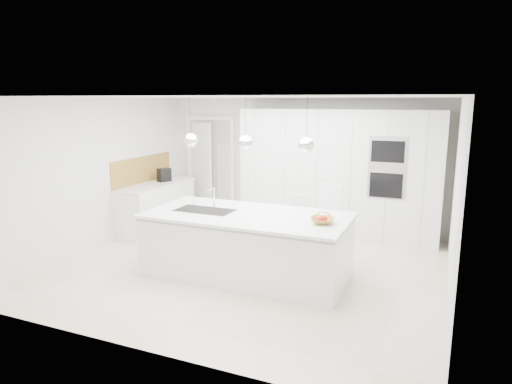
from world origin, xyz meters
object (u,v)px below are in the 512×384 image
at_px(fruit_bowl, 323,221).
at_px(espresso_machine, 164,175).
at_px(bar_stool_left, 298,228).
at_px(bar_stool_right, 327,225).
at_px(island_base, 246,247).

bearing_deg(fruit_bowl, espresso_machine, 153.73).
xyz_separation_m(fruit_bowl, bar_stool_left, (-0.63, 0.95, -0.43)).
xyz_separation_m(espresso_machine, bar_stool_left, (3.00, -0.84, -0.52)).
distance_m(fruit_bowl, bar_stool_left, 1.22).
bearing_deg(bar_stool_right, espresso_machine, 163.35).
relative_size(fruit_bowl, espresso_machine, 1.19).
xyz_separation_m(espresso_machine, bar_stool_right, (3.44, -0.76, -0.43)).
bearing_deg(bar_stool_right, bar_stool_left, -174.27).
bearing_deg(island_base, bar_stool_left, 63.06).
bearing_deg(island_base, bar_stool_right, 47.56).
bearing_deg(fruit_bowl, bar_stool_right, 100.26).
distance_m(espresso_machine, bar_stool_left, 3.16).
distance_m(island_base, bar_stool_right, 1.36).
bearing_deg(island_base, espresso_machine, 145.16).
height_order(island_base, bar_stool_right, bar_stool_right).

